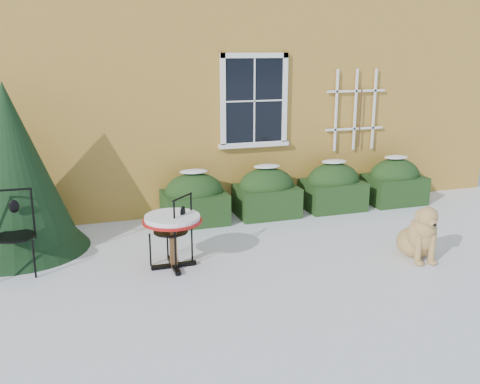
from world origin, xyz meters
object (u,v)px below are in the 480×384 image
object	(u,v)px
bistro_table	(172,224)
patio_chair_near	(173,230)
dog	(420,236)
evergreen_shrub	(13,185)
patio_chair_far	(15,233)

from	to	relation	value
bistro_table	patio_chair_near	bearing A→B (deg)	75.20
bistro_table	dog	xyz separation A→B (m)	(3.33, -0.76, -0.28)
patio_chair_near	evergreen_shrub	bearing A→B (deg)	-76.21
patio_chair_far	dog	world-z (taller)	patio_chair_far
patio_chair_near	patio_chair_far	bearing A→B (deg)	-55.62
dog	bistro_table	bearing A→B (deg)	179.97
bistro_table	dog	size ratio (longest dim) A/B	0.90
patio_chair_far	dog	bearing A→B (deg)	-11.55
evergreen_shrub	dog	bearing A→B (deg)	-21.63
evergreen_shrub	patio_chair_near	xyz separation A→B (m)	(2.05, -1.24, -0.49)
bistro_table	patio_chair_far	xyz separation A→B (m)	(-1.97, 0.50, -0.07)
evergreen_shrub	patio_chair_near	size ratio (longest dim) A/B	2.48
evergreen_shrub	bistro_table	xyz separation A→B (m)	(2.02, -1.36, -0.37)
patio_chair_near	dog	distance (m)	3.41
patio_chair_near	bistro_table	bearing A→B (deg)	30.24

